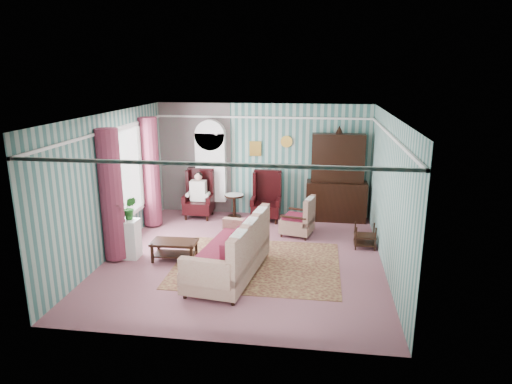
# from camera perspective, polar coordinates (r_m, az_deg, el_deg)

# --- Properties ---
(floor) EXTENTS (6.00, 6.00, 0.00)m
(floor) POSITION_cam_1_polar(r_m,az_deg,el_deg) (9.41, -1.42, -8.21)
(floor) COLOR #8B5061
(floor) RESTS_ON ground
(room_shell) EXTENTS (5.53, 6.02, 2.91)m
(room_shell) POSITION_cam_1_polar(r_m,az_deg,el_deg) (9.10, -5.17, 4.17)
(room_shell) COLOR #3B6C66
(room_shell) RESTS_ON ground
(bookcase) EXTENTS (0.80, 0.28, 2.24)m
(bookcase) POSITION_cam_1_polar(r_m,az_deg,el_deg) (11.99, -5.63, 2.47)
(bookcase) COLOR silver
(bookcase) RESTS_ON floor
(dresser_hutch) EXTENTS (1.50, 0.56, 2.36)m
(dresser_hutch) POSITION_cam_1_polar(r_m,az_deg,el_deg) (11.54, 10.12, 2.12)
(dresser_hutch) COLOR black
(dresser_hutch) RESTS_ON floor
(wingback_left) EXTENTS (0.76, 0.80, 1.25)m
(wingback_left) POSITION_cam_1_polar(r_m,az_deg,el_deg) (11.80, -7.19, -0.26)
(wingback_left) COLOR black
(wingback_left) RESTS_ON floor
(wingback_right) EXTENTS (0.76, 0.80, 1.25)m
(wingback_right) POSITION_cam_1_polar(r_m,az_deg,el_deg) (11.48, 1.28, -0.58)
(wingback_right) COLOR black
(wingback_right) RESTS_ON floor
(seated_woman) EXTENTS (0.44, 0.40, 1.18)m
(seated_woman) POSITION_cam_1_polar(r_m,az_deg,el_deg) (11.81, -7.18, -0.42)
(seated_woman) COLOR silver
(seated_woman) RESTS_ON floor
(round_side_table) EXTENTS (0.50, 0.50, 0.60)m
(round_side_table) POSITION_cam_1_polar(r_m,az_deg,el_deg) (11.83, -2.73, -1.74)
(round_side_table) COLOR black
(round_side_table) RESTS_ON floor
(nest_table) EXTENTS (0.45, 0.38, 0.54)m
(nest_table) POSITION_cam_1_polar(r_m,az_deg,el_deg) (10.09, 13.46, -5.35)
(nest_table) COLOR black
(nest_table) RESTS_ON floor
(plant_stand) EXTENTS (0.55, 0.35, 0.80)m
(plant_stand) POSITION_cam_1_polar(r_m,az_deg,el_deg) (9.66, -16.00, -5.63)
(plant_stand) COLOR silver
(plant_stand) RESTS_ON floor
(rug) EXTENTS (3.20, 2.60, 0.01)m
(rug) POSITION_cam_1_polar(r_m,az_deg,el_deg) (9.10, 0.15, -9.02)
(rug) COLOR #431616
(rug) RESTS_ON floor
(sofa) EXTENTS (1.38, 2.41, 0.97)m
(sofa) POSITION_cam_1_polar(r_m,az_deg,el_deg) (8.45, -3.49, -7.46)
(sofa) COLOR #B4AB8B
(sofa) RESTS_ON floor
(floral_armchair) EXTENTS (0.91, 0.91, 1.05)m
(floral_armchair) POSITION_cam_1_polar(r_m,az_deg,el_deg) (10.53, 5.19, -2.64)
(floral_armchair) COLOR #C4B498
(floral_armchair) RESTS_ON floor
(coffee_table) EXTENTS (0.91, 0.52, 0.40)m
(coffee_table) POSITION_cam_1_polar(r_m,az_deg,el_deg) (9.39, -10.14, -7.20)
(coffee_table) COLOR black
(coffee_table) RESTS_ON floor
(potted_plant_a) EXTENTS (0.46, 0.44, 0.41)m
(potted_plant_a) POSITION_cam_1_polar(r_m,az_deg,el_deg) (9.37, -16.90, -2.45)
(potted_plant_a) COLOR #1C4E18
(potted_plant_a) RESTS_ON plant_stand
(potted_plant_b) EXTENTS (0.31, 0.27, 0.47)m
(potted_plant_b) POSITION_cam_1_polar(r_m,az_deg,el_deg) (9.48, -15.49, -1.93)
(potted_plant_b) COLOR #1D5A1C
(potted_plant_b) RESTS_ON plant_stand
(potted_plant_c) EXTENTS (0.23, 0.23, 0.35)m
(potted_plant_c) POSITION_cam_1_polar(r_m,az_deg,el_deg) (9.53, -16.59, -2.31)
(potted_plant_c) COLOR #27571B
(potted_plant_c) RESTS_ON plant_stand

